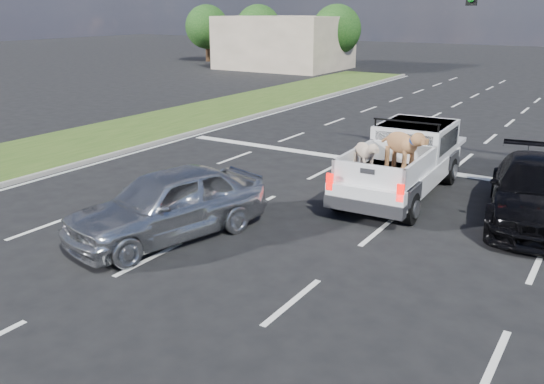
{
  "coord_description": "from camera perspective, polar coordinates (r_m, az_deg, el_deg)",
  "views": [
    {
      "loc": [
        6.37,
        -8.06,
        5.06
      ],
      "look_at": [
        0.06,
        2.0,
        1.26
      ],
      "focal_mm": 38.0,
      "sensor_mm": 36.0,
      "label": 1
    }
  ],
  "objects": [
    {
      "name": "ground",
      "position": [
        11.46,
        -5.64,
        -8.55
      ],
      "size": [
        160.0,
        160.0,
        0.0
      ],
      "primitive_type": "plane",
      "color": "black",
      "rests_on": "ground"
    },
    {
      "name": "road_markings",
      "position": [
        16.73,
        8.15,
        0.0
      ],
      "size": [
        17.75,
        60.0,
        0.01
      ],
      "color": "silver",
      "rests_on": "ground"
    },
    {
      "name": "grass_median_left",
      "position": [
        23.29,
        -19.29,
        4.34
      ],
      "size": [
        5.0,
        60.0,
        0.1
      ],
      "primitive_type": "cube",
      "color": "#2A4615",
      "rests_on": "ground"
    },
    {
      "name": "curb_left",
      "position": [
        21.46,
        -15.15,
        3.7
      ],
      "size": [
        0.15,
        60.0,
        0.14
      ],
      "primitive_type": "cube",
      "color": "gray",
      "rests_on": "ground"
    },
    {
      "name": "building_left",
      "position": [
        51.43,
        1.22,
        14.59
      ],
      "size": [
        10.0,
        8.0,
        4.4
      ],
      "primitive_type": "cube",
      "color": "#C7B298",
      "rests_on": "ground"
    },
    {
      "name": "tree_far_a",
      "position": [
        58.72,
        -6.46,
        15.94
      ],
      "size": [
        4.2,
        4.2,
        5.4
      ],
      "color": "#332114",
      "rests_on": "ground"
    },
    {
      "name": "tree_far_b",
      "position": [
        55.2,
        -1.37,
        15.93
      ],
      "size": [
        4.2,
        4.2,
        5.4
      ],
      "color": "#332114",
      "rests_on": "ground"
    },
    {
      "name": "tree_far_c",
      "position": [
        51.24,
        6.41,
        15.69
      ],
      "size": [
        4.2,
        4.2,
        5.4
      ],
      "color": "#332114",
      "rests_on": "ground"
    },
    {
      "name": "pickup_truck",
      "position": [
        16.57,
        12.87,
        3.11
      ],
      "size": [
        2.28,
        5.68,
        2.11
      ],
      "rotation": [
        0.0,
        0.0,
        0.03
      ],
      "color": "black",
      "rests_on": "ground"
    },
    {
      "name": "silver_sedan",
      "position": [
        13.3,
        -10.3,
        -1.14
      ],
      "size": [
        3.14,
        5.13,
        1.63
      ],
      "primitive_type": "imported",
      "rotation": [
        0.0,
        0.0,
        -0.27
      ],
      "color": "#AAABB1",
      "rests_on": "ground"
    },
    {
      "name": "black_coupe",
      "position": [
        15.54,
        24.7,
        0.06
      ],
      "size": [
        2.97,
        5.57,
        1.54
      ],
      "primitive_type": "imported",
      "rotation": [
        0.0,
        0.0,
        0.16
      ],
      "color": "black",
      "rests_on": "ground"
    }
  ]
}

